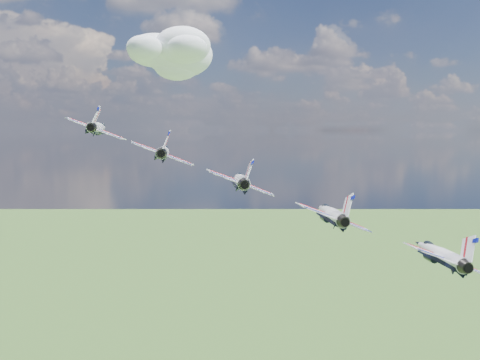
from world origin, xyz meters
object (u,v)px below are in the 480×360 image
object	(u,v)px
jet_3	(330,213)
jet_2	(240,180)
jet_0	(98,128)
jet_1	(164,152)
jet_4	(439,254)

from	to	relation	value
jet_3	jet_2	bearing A→B (deg)	145.14
jet_0	jet_1	xyz separation A→B (m)	(9.01, -9.11, -3.54)
jet_1	jet_4	bearing A→B (deg)	-34.86
jet_0	jet_2	bearing A→B (deg)	-34.86
jet_1	jet_2	bearing A→B (deg)	-34.86
jet_1	jet_2	world-z (taller)	jet_1
jet_3	jet_4	bearing A→B (deg)	-34.86
jet_1	jet_4	xyz separation A→B (m)	(27.02, -27.32, -10.63)
jet_0	jet_2	xyz separation A→B (m)	(18.01, -18.21, -7.09)
jet_1	jet_3	xyz separation A→B (m)	(18.01, -18.21, -7.09)
jet_3	jet_4	xyz separation A→B (m)	(9.01, -9.11, -3.54)
jet_4	jet_3	bearing A→B (deg)	145.14
jet_2	jet_3	bearing A→B (deg)	-34.86
jet_2	jet_3	distance (m)	13.29
jet_1	jet_3	world-z (taller)	jet_1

